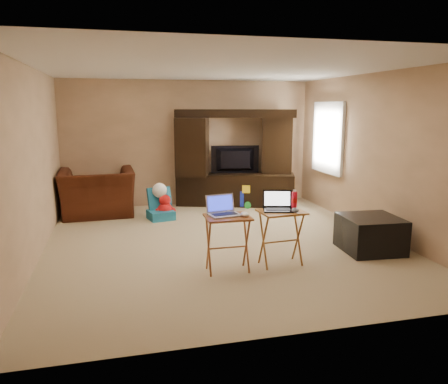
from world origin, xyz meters
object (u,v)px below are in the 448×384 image
object	(u,v)px
mouse_left	(245,214)
mouse_right	(295,210)
child_rocker	(161,204)
tray_table_right	(281,238)
push_toy	(255,195)
plush_toy	(165,206)
laptop_right	(278,201)
recliner	(98,193)
laptop_left	(225,206)
ottoman	(370,234)
tray_table_left	(228,244)
entertainment_center	(235,158)
television	(236,160)
water_bottle	(294,200)

from	to	relation	value
mouse_left	mouse_right	bearing A→B (deg)	0.76
child_rocker	tray_table_right	size ratio (longest dim) A/B	0.80
mouse_left	mouse_right	distance (m)	0.65
push_toy	plush_toy	bearing A→B (deg)	-151.26
tray_table_right	laptop_right	world-z (taller)	laptop_right
tray_table_right	mouse_left	distance (m)	0.65
recliner	laptop_left	distance (m)	3.65
tray_table_right	mouse_left	world-z (taller)	mouse_left
laptop_left	mouse_left	distance (m)	0.26
laptop_right	recliner	bearing A→B (deg)	140.63
child_rocker	ottoman	distance (m)	3.60
laptop_right	tray_table_left	bearing A→B (deg)	-158.30
child_rocker	mouse_left	bearing A→B (deg)	-88.28
child_rocker	push_toy	size ratio (longest dim) A/B	0.91
recliner	tray_table_right	world-z (taller)	recliner
plush_toy	laptop_left	distance (m)	2.85
entertainment_center	laptop_right	bearing A→B (deg)	-78.12
push_toy	tray_table_left	size ratio (longest dim) A/B	0.90
mouse_right	plush_toy	bearing A→B (deg)	114.44
push_toy	mouse_left	distance (m)	3.64
television	mouse_right	size ratio (longest dim) A/B	6.86
laptop_left	mouse_right	world-z (taller)	laptop_left
laptop_left	laptop_right	xyz separation A→B (m)	(0.70, 0.05, 0.01)
push_toy	mouse_left	size ratio (longest dim) A/B	4.41
entertainment_center	plush_toy	world-z (taller)	entertainment_center
push_toy	tray_table_left	world-z (taller)	tray_table_left
tray_table_right	entertainment_center	bearing A→B (deg)	79.71
ottoman	mouse_left	xyz separation A→B (m)	(-1.93, -0.34, 0.48)
recliner	mouse_right	size ratio (longest dim) A/B	9.18
mouse_left	water_bottle	bearing A→B (deg)	16.17
push_toy	mouse_left	xyz separation A→B (m)	(-1.22, -3.40, 0.49)
plush_toy	push_toy	size ratio (longest dim) A/B	0.70
laptop_right	water_bottle	size ratio (longest dim) A/B	1.70
plush_toy	ottoman	size ratio (longest dim) A/B	0.58
tray_table_left	water_bottle	distance (m)	1.03
recliner	ottoman	xyz separation A→B (m)	(3.75, -3.01, -0.18)
push_toy	tray_table_right	size ratio (longest dim) A/B	0.88
entertainment_center	plush_toy	distance (m)	1.87
mouse_left	entertainment_center	bearing A→B (deg)	76.36
laptop_left	tray_table_left	bearing A→B (deg)	-54.21
television	water_bottle	size ratio (longest dim) A/B	4.53
plush_toy	ottoman	bearing A→B (deg)	-44.32
tray_table_left	laptop_right	distance (m)	0.83
laptop_right	mouse_left	xyz separation A→B (m)	(-0.48, -0.15, -0.10)
entertainment_center	television	size ratio (longest dim) A/B	2.41
plush_toy	mouse_left	xyz separation A→B (m)	(0.64, -2.85, 0.50)
laptop_right	child_rocker	bearing A→B (deg)	129.65
entertainment_center	mouse_left	size ratio (longest dim) A/B	16.73
recliner	tray_table_right	bearing A→B (deg)	123.72
television	tray_table_right	distance (m)	3.56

